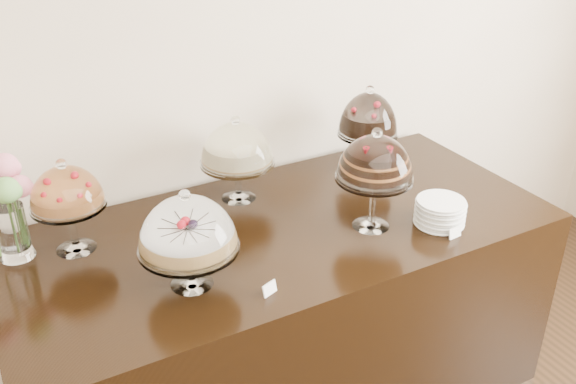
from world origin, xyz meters
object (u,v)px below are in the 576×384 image
cake_stand_choco_layer (375,162)px  cake_stand_cheesecake (237,148)px  display_counter (282,315)px  cake_stand_dark_choco (368,118)px  cake_stand_sugar_sponge (187,229)px  cake_stand_fruit_tart (66,192)px  plate_stack (440,212)px  flower_vase (2,203)px

cake_stand_choco_layer → cake_stand_cheesecake: size_ratio=1.11×
display_counter → cake_stand_dark_choco: cake_stand_dark_choco is taller
display_counter → cake_stand_sugar_sponge: 0.84m
cake_stand_sugar_sponge → cake_stand_fruit_tart: size_ratio=0.99×
display_counter → cake_stand_choco_layer: size_ratio=5.21×
cake_stand_cheesecake → plate_stack: 0.87m
cake_stand_sugar_sponge → plate_stack: (1.02, -0.10, -0.17)m
cake_stand_dark_choco → flower_vase: size_ratio=1.03×
cake_stand_dark_choco → plate_stack: 0.60m
display_counter → cake_stand_choco_layer: bearing=-27.4°
cake_stand_choco_layer → cake_stand_fruit_tart: (-1.08, 0.40, -0.04)m
cake_stand_sugar_sponge → cake_stand_choco_layer: size_ratio=0.87×
display_counter → cake_stand_dark_choco: bearing=24.7°
cake_stand_sugar_sponge → cake_stand_fruit_tart: bearing=125.6°
cake_stand_choco_layer → cake_stand_dark_choco: bearing=57.7°
cake_stand_cheesecake → cake_stand_dark_choco: (0.64, -0.03, 0.02)m
cake_stand_dark_choco → flower_vase: cake_stand_dark_choco is taller
display_counter → flower_vase: 1.22m
flower_vase → cake_stand_sugar_sponge: bearing=-42.6°
plate_stack → cake_stand_dark_choco: bearing=87.1°
display_counter → flower_vase: (-0.97, 0.29, 0.68)m
cake_stand_sugar_sponge → cake_stand_choco_layer: cake_stand_choco_layer is taller
display_counter → flower_vase: flower_vase is taller
flower_vase → cake_stand_fruit_tart: bearing=-13.8°
cake_stand_fruit_tart → flower_vase: flower_vase is taller
cake_stand_choco_layer → flower_vase: (-1.29, 0.45, -0.05)m
cake_stand_cheesecake → cake_stand_dark_choco: cake_stand_dark_choco is taller
cake_stand_sugar_sponge → plate_stack: cake_stand_sugar_sponge is taller
cake_stand_sugar_sponge → cake_stand_choco_layer: 0.78m
cake_stand_choco_layer → plate_stack: size_ratio=2.14×
cake_stand_dark_choco → flower_vase: 1.57m
cake_stand_cheesecake → cake_stand_fruit_tart: size_ratio=1.01×
cake_stand_choco_layer → flower_vase: 1.37m
cake_stand_cheesecake → cake_stand_fruit_tart: 0.71m
display_counter → plate_stack: 0.81m
display_counter → cake_stand_dark_choco: size_ratio=5.33×
cake_stand_fruit_tart → plate_stack: (1.33, -0.52, -0.19)m
display_counter → cake_stand_cheesecake: size_ratio=5.80×
flower_vase → plate_stack: (1.54, -0.57, -0.18)m
plate_stack → cake_stand_fruit_tart: bearing=158.7°
cake_stand_sugar_sponge → cake_stand_dark_choco: size_ratio=0.89×
display_counter → cake_stand_fruit_tart: cake_stand_fruit_tart is taller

